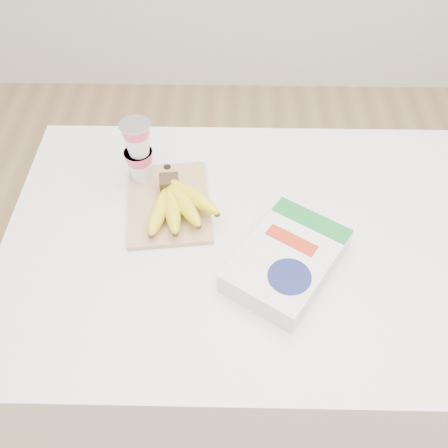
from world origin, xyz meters
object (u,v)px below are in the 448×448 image
table (252,331)px  bananas (177,203)px  cereal_box (287,260)px  cutting_board (169,203)px  yogurt_stack (138,150)px

table → bananas: 0.55m
table → cereal_box: 0.50m
cutting_board → cereal_box: cereal_box is taller
cutting_board → yogurt_stack: 0.15m
yogurt_stack → cutting_board: bearing=-48.1°
bananas → cereal_box: 0.30m
cutting_board → cereal_box: size_ratio=0.83×
table → cereal_box: cereal_box is taller
cereal_box → yogurt_stack: bearing=175.6°
bananas → yogurt_stack: (-0.10, 0.12, 0.07)m
table → cereal_box: bearing=-59.7°
cutting_board → cereal_box: bearing=-40.9°
table → yogurt_stack: (-0.30, 0.18, 0.57)m
yogurt_stack → table: bearing=-31.0°
cutting_board → yogurt_stack: size_ratio=1.58×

